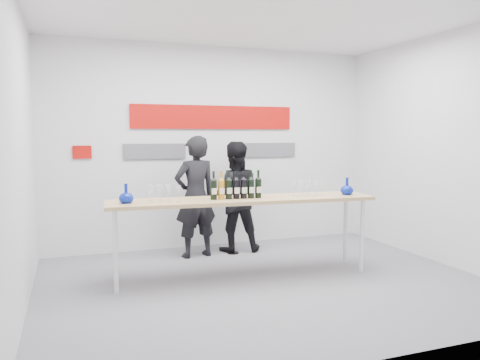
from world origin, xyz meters
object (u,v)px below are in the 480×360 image
Objects in this scene: tasting_table at (243,204)px; presenter_left at (195,197)px; presenter_right at (234,197)px; mic_stand at (233,224)px.

tasting_table is 1.90× the size of presenter_left.
tasting_table is 1.26m from presenter_right.
mic_stand is at bearing 75.90° from presenter_right.
presenter_left is at bearing 109.39° from tasting_table.
presenter_left is 1.21× the size of mic_stand.
presenter_left reaches higher than mic_stand.
presenter_right reaches higher than mic_stand.
tasting_table is 1.18m from mic_stand.
presenter_right is (0.61, 0.13, -0.04)m from presenter_left.
mic_stand is (0.54, -0.02, -0.42)m from presenter_left.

